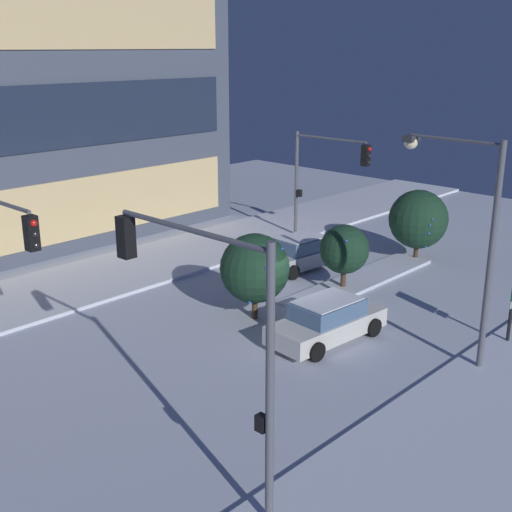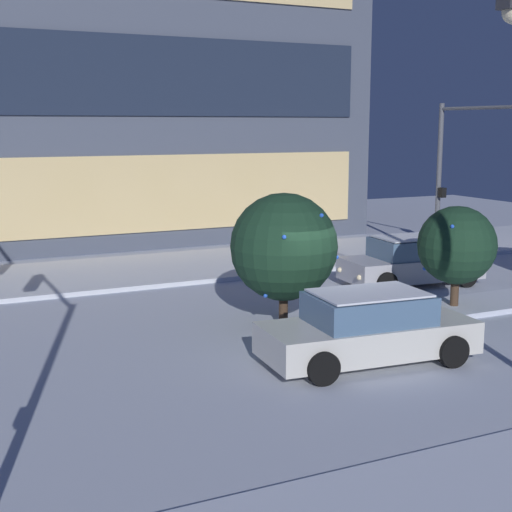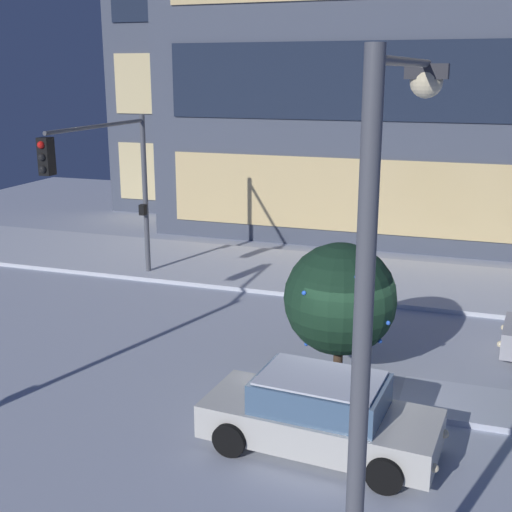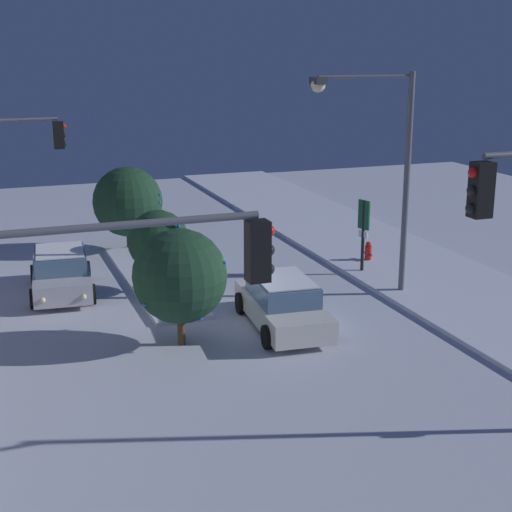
{
  "view_description": "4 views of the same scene",
  "coord_description": "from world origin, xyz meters",
  "px_view_note": "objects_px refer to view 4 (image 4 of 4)",
  "views": [
    {
      "loc": [
        -17.57,
        -15.1,
        9.79
      ],
      "look_at": [
        -1.06,
        0.49,
        2.64
      ],
      "focal_mm": 46.96,
      "sensor_mm": 36.0,
      "label": 1
    },
    {
      "loc": [
        -8.79,
        -14.41,
        4.86
      ],
      "look_at": [
        -2.17,
        -0.66,
        2.13
      ],
      "focal_mm": 51.69,
      "sensor_mm": 36.0,
      "label": 2
    },
    {
      "loc": [
        2.19,
        -13.51,
        6.97
      ],
      "look_at": [
        -2.51,
        0.38,
        2.98
      ],
      "focal_mm": 47.32,
      "sensor_mm": 36.0,
      "label": 3
    },
    {
      "loc": [
        -19.9,
        5.83,
        8.01
      ],
      "look_at": [
        -1.46,
        -0.97,
        2.57
      ],
      "focal_mm": 53.59,
      "sensor_mm": 36.0,
      "label": 4
    }
  ],
  "objects_px": {
    "decorated_tree_median": "(128,202)",
    "decorated_tree_right_of_median": "(180,276)",
    "car_far": "(61,273)",
    "decorated_tree_left_of_median": "(158,241)",
    "traffic_light_corner_far_left": "(65,326)",
    "street_lamp_arched": "(380,152)",
    "fire_hydrant": "(368,253)",
    "car_near": "(283,304)",
    "parking_info_sign": "(363,227)"
  },
  "relations": [
    {
      "from": "traffic_light_corner_far_left",
      "to": "street_lamp_arched",
      "type": "height_order",
      "value": "street_lamp_arched"
    },
    {
      "from": "decorated_tree_median",
      "to": "decorated_tree_left_of_median",
      "type": "distance_m",
      "value": 5.7
    },
    {
      "from": "parking_info_sign",
      "to": "decorated_tree_left_of_median",
      "type": "distance_m",
      "value": 7.36
    },
    {
      "from": "car_near",
      "to": "decorated_tree_left_of_median",
      "type": "bearing_deg",
      "value": 34.68
    },
    {
      "from": "decorated_tree_median",
      "to": "street_lamp_arched",
      "type": "bearing_deg",
      "value": -143.35
    },
    {
      "from": "car_far",
      "to": "traffic_light_corner_far_left",
      "type": "relative_size",
      "value": 0.77
    },
    {
      "from": "traffic_light_corner_far_left",
      "to": "decorated_tree_median",
      "type": "height_order",
      "value": "traffic_light_corner_far_left"
    },
    {
      "from": "traffic_light_corner_far_left",
      "to": "decorated_tree_left_of_median",
      "type": "height_order",
      "value": "traffic_light_corner_far_left"
    },
    {
      "from": "car_far",
      "to": "parking_info_sign",
      "type": "xyz_separation_m",
      "value": [
        -1.48,
        -10.45,
        1.02
      ]
    },
    {
      "from": "street_lamp_arched",
      "to": "decorated_tree_right_of_median",
      "type": "xyz_separation_m",
      "value": [
        -1.9,
        7.05,
        -2.8
      ]
    },
    {
      "from": "parking_info_sign",
      "to": "decorated_tree_right_of_median",
      "type": "xyz_separation_m",
      "value": [
        -4.31,
        7.88,
        0.25
      ]
    },
    {
      "from": "car_near",
      "to": "car_far",
      "type": "height_order",
      "value": "same"
    },
    {
      "from": "street_lamp_arched",
      "to": "fire_hydrant",
      "type": "distance_m",
      "value": 5.91
    },
    {
      "from": "fire_hydrant",
      "to": "decorated_tree_median",
      "type": "bearing_deg",
      "value": 58.18
    },
    {
      "from": "decorated_tree_right_of_median",
      "to": "traffic_light_corner_far_left",
      "type": "bearing_deg",
      "value": 154.7
    },
    {
      "from": "traffic_light_corner_far_left",
      "to": "fire_hydrant",
      "type": "relative_size",
      "value": 6.84
    },
    {
      "from": "traffic_light_corner_far_left",
      "to": "decorated_tree_left_of_median",
      "type": "xyz_separation_m",
      "value": [
        13.01,
        -4.4,
        -2.2
      ]
    },
    {
      "from": "decorated_tree_right_of_median",
      "to": "car_far",
      "type": "bearing_deg",
      "value": 23.98
    },
    {
      "from": "decorated_tree_left_of_median",
      "to": "car_far",
      "type": "bearing_deg",
      "value": 72.89
    },
    {
      "from": "car_far",
      "to": "decorated_tree_left_of_median",
      "type": "distance_m",
      "value": 3.42
    },
    {
      "from": "street_lamp_arched",
      "to": "fire_hydrant",
      "type": "xyz_separation_m",
      "value": [
        3.59,
        -1.71,
        -4.37
      ]
    },
    {
      "from": "car_far",
      "to": "parking_info_sign",
      "type": "distance_m",
      "value": 10.6
    },
    {
      "from": "fire_hydrant",
      "to": "parking_info_sign",
      "type": "relative_size",
      "value": 0.31
    },
    {
      "from": "traffic_light_corner_far_left",
      "to": "parking_info_sign",
      "type": "bearing_deg",
      "value": 46.76
    },
    {
      "from": "traffic_light_corner_far_left",
      "to": "decorated_tree_median",
      "type": "bearing_deg",
      "value": 76.47
    },
    {
      "from": "street_lamp_arched",
      "to": "decorated_tree_right_of_median",
      "type": "bearing_deg",
      "value": 18.85
    },
    {
      "from": "street_lamp_arched",
      "to": "decorated_tree_right_of_median",
      "type": "height_order",
      "value": "street_lamp_arched"
    },
    {
      "from": "traffic_light_corner_far_left",
      "to": "street_lamp_arched",
      "type": "relative_size",
      "value": 0.8
    },
    {
      "from": "street_lamp_arched",
      "to": "traffic_light_corner_far_left",
      "type": "bearing_deg",
      "value": 46.5
    },
    {
      "from": "traffic_light_corner_far_left",
      "to": "decorated_tree_left_of_median",
      "type": "bearing_deg",
      "value": 71.3
    },
    {
      "from": "car_near",
      "to": "decorated_tree_median",
      "type": "bearing_deg",
      "value": 18.48
    },
    {
      "from": "decorated_tree_right_of_median",
      "to": "parking_info_sign",
      "type": "bearing_deg",
      "value": -61.33
    },
    {
      "from": "parking_info_sign",
      "to": "car_far",
      "type": "bearing_deg",
      "value": -22.16
    },
    {
      "from": "fire_hydrant",
      "to": "decorated_tree_right_of_median",
      "type": "height_order",
      "value": "decorated_tree_right_of_median"
    },
    {
      "from": "car_far",
      "to": "decorated_tree_right_of_median",
      "type": "xyz_separation_m",
      "value": [
        -5.79,
        -2.57,
        1.27
      ]
    },
    {
      "from": "decorated_tree_left_of_median",
      "to": "parking_info_sign",
      "type": "bearing_deg",
      "value": -94.05
    },
    {
      "from": "decorated_tree_median",
      "to": "decorated_tree_left_of_median",
      "type": "height_order",
      "value": "decorated_tree_median"
    },
    {
      "from": "car_near",
      "to": "decorated_tree_right_of_median",
      "type": "relative_size",
      "value": 1.42
    },
    {
      "from": "decorated_tree_median",
      "to": "decorated_tree_right_of_median",
      "type": "height_order",
      "value": "decorated_tree_median"
    },
    {
      "from": "car_far",
      "to": "decorated_tree_median",
      "type": "bearing_deg",
      "value": 150.83
    },
    {
      "from": "parking_info_sign",
      "to": "decorated_tree_right_of_median",
      "type": "relative_size",
      "value": 0.83
    },
    {
      "from": "traffic_light_corner_far_left",
      "to": "decorated_tree_left_of_median",
      "type": "distance_m",
      "value": 13.91
    },
    {
      "from": "traffic_light_corner_far_left",
      "to": "decorated_tree_median",
      "type": "distance_m",
      "value": 19.34
    },
    {
      "from": "car_near",
      "to": "decorated_tree_median",
      "type": "xyz_separation_m",
      "value": [
        10.21,
        2.51,
        1.28
      ]
    },
    {
      "from": "car_far",
      "to": "car_near",
      "type": "bearing_deg",
      "value": 51.18
    },
    {
      "from": "fire_hydrant",
      "to": "decorated_tree_right_of_median",
      "type": "distance_m",
      "value": 10.45
    },
    {
      "from": "street_lamp_arched",
      "to": "car_far",
      "type": "bearing_deg",
      "value": -18.2
    },
    {
      "from": "car_near",
      "to": "decorated_tree_left_of_median",
      "type": "xyz_separation_m",
      "value": [
        4.52,
        2.61,
        1.04
      ]
    },
    {
      "from": "car_far",
      "to": "parking_info_sign",
      "type": "bearing_deg",
      "value": 86.89
    },
    {
      "from": "decorated_tree_left_of_median",
      "to": "decorated_tree_right_of_median",
      "type": "bearing_deg",
      "value": 173.67
    }
  ]
}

